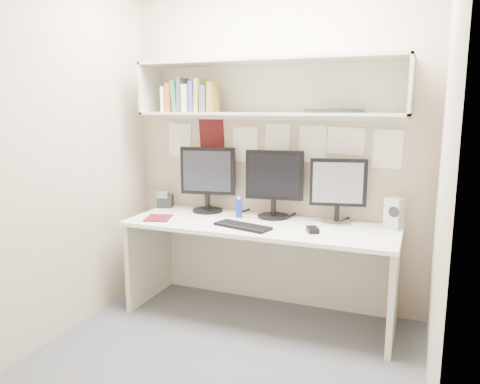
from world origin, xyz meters
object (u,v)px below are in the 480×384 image
at_px(monitor_left, 208,177).
at_px(keyboard, 243,226).
at_px(desk, 260,270).
at_px(monitor_center, 274,182).
at_px(monitor_right, 338,188).
at_px(desk_phone, 165,201).
at_px(maroon_notebook, 158,218).
at_px(speaker, 394,213).

height_order(monitor_left, keyboard, monitor_left).
height_order(desk, monitor_center, monitor_center).
distance_m(monitor_right, desk_phone, 1.48).
xyz_separation_m(desk, maroon_notebook, (-0.78, -0.16, 0.37)).
relative_size(monitor_left, speaker, 2.41).
xyz_separation_m(monitor_center, speaker, (0.89, -0.01, -0.17)).
height_order(monitor_center, speaker, monitor_center).
relative_size(monitor_left, desk_phone, 3.56).
bearing_deg(maroon_notebook, speaker, -5.07).
relative_size(monitor_right, desk_phone, 3.23).
bearing_deg(desk, desk_phone, 166.59).
height_order(speaker, desk_phone, speaker).
bearing_deg(monitor_right, desk, -169.31).
distance_m(keyboard, speaker, 1.08).
distance_m(monitor_left, keyboard, 0.66).
height_order(monitor_center, maroon_notebook, monitor_center).
bearing_deg(desk, speaker, 12.74).
relative_size(desk, monitor_left, 3.78).
bearing_deg(monitor_center, keyboard, -112.83).
relative_size(desk, keyboard, 4.75).
bearing_deg(keyboard, monitor_left, 155.17).
height_order(desk, maroon_notebook, maroon_notebook).
bearing_deg(keyboard, speaker, 35.55).
height_order(monitor_right, speaker, monitor_right).
xyz_separation_m(monitor_right, desk_phone, (-1.47, 0.00, -0.20)).
bearing_deg(monitor_center, speaker, -7.33).
distance_m(monitor_left, monitor_center, 0.57).
relative_size(keyboard, desk_phone, 2.83).
height_order(monitor_left, monitor_right, monitor_left).
distance_m(maroon_notebook, desk_phone, 0.42).
distance_m(keyboard, maroon_notebook, 0.70).
bearing_deg(monitor_left, desk_phone, 169.38).
xyz_separation_m(speaker, maroon_notebook, (-1.71, -0.37, -0.10)).
xyz_separation_m(monitor_center, desk_phone, (-0.98, 0.00, -0.22)).
bearing_deg(desk, monitor_right, 22.61).
relative_size(maroon_notebook, desk_phone, 1.50).
bearing_deg(monitor_right, monitor_left, 168.09).
height_order(monitor_left, maroon_notebook, monitor_left).
height_order(keyboard, speaker, speaker).
bearing_deg(speaker, desk_phone, -160.02).
bearing_deg(monitor_center, monitor_right, -6.74).
bearing_deg(desk, keyboard, -114.51).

